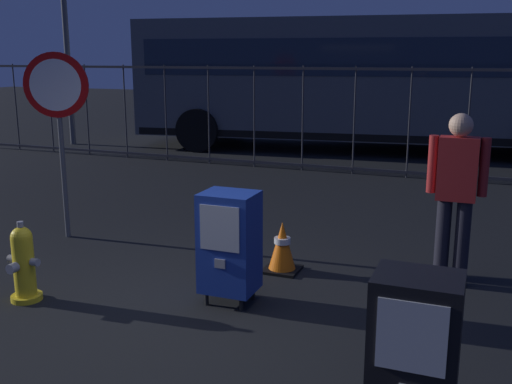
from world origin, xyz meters
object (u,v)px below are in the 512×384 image
fire_hydrant (24,264)px  bus_near (365,77)px  stop_sign (58,107)px  newspaper_box_primary (414,351)px  pedestrian (456,190)px  traffic_cone (282,247)px  newspaper_box_secondary (229,242)px

fire_hydrant → bus_near: bus_near is taller
stop_sign → bus_near: size_ratio=0.21×
stop_sign → newspaper_box_primary: bearing=-29.6°
pedestrian → stop_sign: bearing=-178.7°
newspaper_box_primary → fire_hydrant: bearing=167.1°
pedestrian → traffic_cone: size_ratio=3.15×
fire_hydrant → newspaper_box_secondary: 1.88m
newspaper_box_primary → newspaper_box_secondary: (-1.78, 1.45, 0.00)m
pedestrian → bus_near: bearing=107.3°
stop_sign → bus_near: (1.96, 8.26, 0.11)m
newspaper_box_primary → traffic_cone: (-1.60, 2.38, -0.31)m
fire_hydrant → stop_sign: stop_sign is taller
stop_sign → newspaper_box_secondary: bearing=-22.0°
stop_sign → pedestrian: size_ratio=1.34×
newspaper_box_primary → bus_near: bus_near is taller
newspaper_box_primary → pedestrian: (0.04, 2.63, 0.38)m
newspaper_box_primary → newspaper_box_secondary: same height
newspaper_box_secondary → stop_sign: stop_sign is taller
pedestrian → bus_near: size_ratio=0.16×
pedestrian → newspaper_box_secondary: bearing=-147.0°
newspaper_box_primary → traffic_cone: size_ratio=1.92×
stop_sign → traffic_cone: 3.16m
stop_sign → pedestrian: 4.55m
fire_hydrant → newspaper_box_secondary: newspaper_box_secondary is taller
stop_sign → traffic_cone: bearing=-3.0°
stop_sign → pedestrian: stop_sign is taller
pedestrian → fire_hydrant: bearing=-153.0°
bus_near → pedestrian: bearing=-80.0°
newspaper_box_secondary → pedestrian: pedestrian is taller
newspaper_box_primary → traffic_cone: 2.88m
newspaper_box_primary → stop_sign: bearing=150.4°
fire_hydrant → pedestrian: pedestrian is taller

